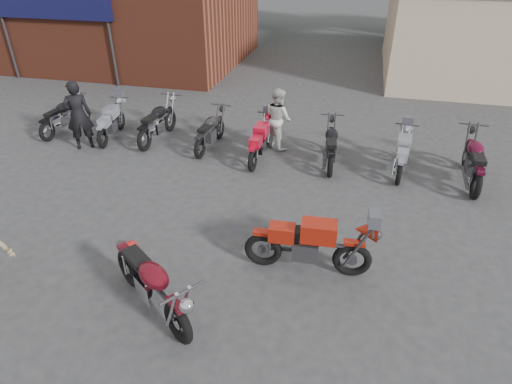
% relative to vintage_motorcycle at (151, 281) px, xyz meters
% --- Properties ---
extents(ground, '(90.00, 90.00, 0.00)m').
position_rel_vintage_motorcycle_xyz_m(ground, '(0.11, 0.68, -0.62)').
color(ground, '#323234').
extents(brick_building, '(12.00, 8.00, 4.00)m').
position_rel_vintage_motorcycle_xyz_m(brick_building, '(-8.89, 14.68, 1.38)').
color(brick_building, brown).
rests_on(brick_building, ground).
extents(vintage_motorcycle, '(2.13, 1.81, 1.23)m').
position_rel_vintage_motorcycle_xyz_m(vintage_motorcycle, '(0.00, 0.00, 0.00)').
color(vintage_motorcycle, '#5A0B16').
rests_on(vintage_motorcycle, ground).
extents(sportbike, '(2.15, 0.82, 1.23)m').
position_rel_vintage_motorcycle_xyz_m(sportbike, '(2.20, 1.53, -0.00)').
color(sportbike, '#A01C0D').
rests_on(sportbike, ground).
extents(helmet, '(0.26, 0.26, 0.22)m').
position_rel_vintage_motorcycle_xyz_m(helmet, '(-1.07, 1.26, -0.50)').
color(helmet, '#B61813').
rests_on(helmet, ground).
extents(person_dark, '(0.82, 0.76, 1.89)m').
position_rel_vintage_motorcycle_xyz_m(person_dark, '(-4.56, 5.14, 0.33)').
color(person_dark, black).
rests_on(person_dark, ground).
extents(person_light, '(1.02, 1.01, 1.66)m').
position_rel_vintage_motorcycle_xyz_m(person_light, '(0.65, 6.49, 0.21)').
color(person_light, beige).
rests_on(person_light, ground).
extents(row_bike_0, '(0.72, 1.91, 1.09)m').
position_rel_vintage_motorcycle_xyz_m(row_bike_0, '(-5.77, 6.00, -0.07)').
color(row_bike_0, black).
rests_on(row_bike_0, ground).
extents(row_bike_1, '(0.88, 1.91, 1.06)m').
position_rel_vintage_motorcycle_xyz_m(row_bike_1, '(-4.14, 5.95, -0.08)').
color(row_bike_1, '#90959D').
rests_on(row_bike_1, ground).
extents(row_bike_2, '(0.81, 2.09, 1.19)m').
position_rel_vintage_motorcycle_xyz_m(row_bike_2, '(-2.77, 6.14, -0.02)').
color(row_bike_2, black).
rests_on(row_bike_2, ground).
extents(row_bike_3, '(0.74, 1.90, 1.08)m').
position_rel_vintage_motorcycle_xyz_m(row_bike_3, '(-1.14, 5.99, -0.08)').
color(row_bike_3, '#232426').
rests_on(row_bike_3, ground).
extents(row_bike_4, '(0.67, 1.90, 1.09)m').
position_rel_vintage_motorcycle_xyz_m(row_bike_4, '(0.35, 5.63, -0.07)').
color(row_bike_4, red).
rests_on(row_bike_4, ground).
extents(row_bike_5, '(0.82, 1.99, 1.13)m').
position_rel_vintage_motorcycle_xyz_m(row_bike_5, '(2.16, 5.80, -0.05)').
color(row_bike_5, black).
rests_on(row_bike_5, ground).
extents(row_bike_6, '(0.78, 1.88, 1.06)m').
position_rel_vintage_motorcycle_xyz_m(row_bike_6, '(3.90, 5.76, -0.09)').
color(row_bike_6, gray).
rests_on(row_bike_6, ground).
extents(row_bike_7, '(0.80, 2.15, 1.23)m').
position_rel_vintage_motorcycle_xyz_m(row_bike_7, '(5.49, 5.62, -0.00)').
color(row_bike_7, '#48091F').
rests_on(row_bike_7, ground).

